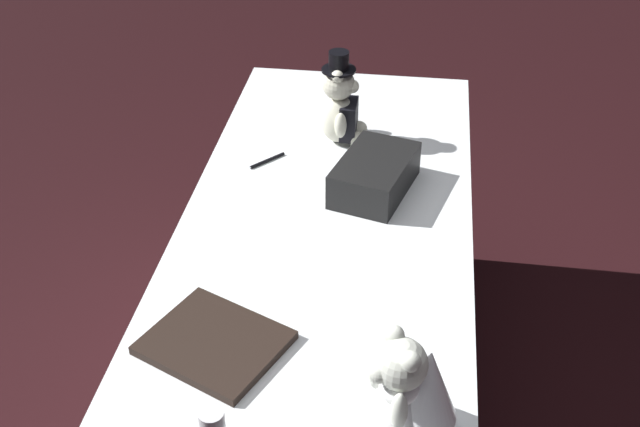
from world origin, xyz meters
The scene contains 6 objects.
reception_table centered at (0.00, 0.00, 0.39)m, with size 2.02×0.75×0.77m, color white.
teddy_bear_groom centered at (0.53, 0.01, 0.89)m, with size 0.16×0.14×0.29m.
teddy_bear_bride centered at (-0.56, -0.23, 0.88)m, with size 0.21×0.23×0.25m.
signing_pen centered at (0.38, 0.21, 0.78)m, with size 0.10×0.09×0.01m.
gift_case_black centered at (0.27, -0.11, 0.82)m, with size 0.31×0.24×0.10m.
guestbook centered at (-0.38, 0.17, 0.78)m, with size 0.23×0.27×0.02m, color black.
Camera 1 is at (-1.57, -0.22, 1.99)m, focal length 45.05 mm.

